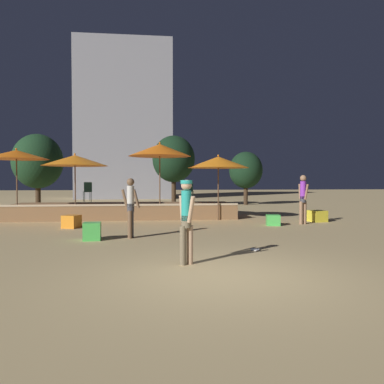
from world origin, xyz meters
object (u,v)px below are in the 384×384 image
cube_seat_3 (317,216)px  cube_seat_2 (273,220)px  person_2 (186,217)px  bistro_chair_1 (88,190)px  patio_umbrella_0 (160,150)px  person_0 (131,205)px  frisbee_disc (255,250)px  person_1 (303,197)px  patio_umbrella_1 (75,160)px  cube_seat_0 (92,231)px  patio_umbrella_3 (16,155)px  cube_seat_1 (72,222)px  background_tree_0 (174,159)px  patio_umbrella_2 (218,162)px  background_tree_2 (246,170)px  bistro_chair_0 (189,190)px  background_tree_1 (38,161)px

cube_seat_3 → cube_seat_2: bearing=-155.2°
person_2 → bistro_chair_1: bearing=-98.7°
patio_umbrella_0 → person_0: bearing=-101.4°
frisbee_disc → person_0: bearing=143.1°
person_0 → person_1: person_1 is taller
patio_umbrella_1 → person_0: bearing=-62.9°
patio_umbrella_0 → cube_seat_0: bearing=-111.8°
patio_umbrella_1 → patio_umbrella_3: (-2.30, -0.05, 0.22)m
patio_umbrella_1 → cube_seat_1: 3.30m
patio_umbrella_1 → background_tree_0: 8.89m
patio_umbrella_1 → cube_seat_3: size_ratio=3.97×
person_1 → frisbee_disc: (-3.34, -5.06, -1.04)m
patio_umbrella_0 → patio_umbrella_2: 2.52m
person_1 → background_tree_2: size_ratio=0.52×
bistro_chair_1 → background_tree_0: (4.34, 5.92, 1.77)m
cube_seat_2 → background_tree_2: background_tree_2 is taller
bistro_chair_0 → background_tree_0: 6.16m
patio_umbrella_0 → person_1: bearing=-20.6°
cube_seat_1 → person_0: (2.20, -2.56, 0.72)m
background_tree_0 → cube_seat_0: bearing=-103.6°
person_1 → person_0: bearing=-175.4°
person_2 → cube_seat_3: bearing=-158.2°
person_1 → cube_seat_0: bearing=-176.6°
patio_umbrella_0 → cube_seat_3: 7.04m
patio_umbrella_2 → cube_seat_1: 6.38m
person_0 → frisbee_disc: person_0 is taller
cube_seat_1 → person_2: bearing=-60.6°
cube_seat_3 → frisbee_disc: cube_seat_3 is taller
cube_seat_2 → background_tree_1: (-10.72, 7.94, 2.53)m
cube_seat_3 → background_tree_0: bearing=120.4°
patio_umbrella_3 → person_0: size_ratio=1.72×
patio_umbrella_0 → person_2: bearing=-87.9°
cube_seat_1 → person_0: 3.45m
patio_umbrella_0 → patio_umbrella_2: patio_umbrella_0 is taller
person_0 → patio_umbrella_3: bearing=-124.3°
background_tree_0 → background_tree_1: (-7.63, -2.11, -0.29)m
background_tree_0 → patio_umbrella_1: bearing=-120.9°
cube_seat_0 → person_1: person_1 is taller
patio_umbrella_1 → patio_umbrella_3: size_ratio=0.94×
patio_umbrella_2 → person_0: patio_umbrella_2 is taller
patio_umbrella_0 → person_1: patio_umbrella_0 is taller
cube_seat_0 → cube_seat_1: (-1.14, 2.84, -0.02)m
patio_umbrella_0 → background_tree_2: (6.11, 9.27, -0.57)m
patio_umbrella_2 → cube_seat_2: 3.50m
cube_seat_3 → background_tree_1: background_tree_1 is taller
patio_umbrella_2 → person_1: (2.97, -1.81, -1.39)m
person_2 → background_tree_2: bearing=-136.1°
patio_umbrella_2 → background_tree_2: (3.66, 9.49, -0.07)m
patio_umbrella_0 → bistro_chair_0: (1.45, 1.85, -1.70)m
patio_umbrella_3 → cube_seat_1: size_ratio=4.48×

